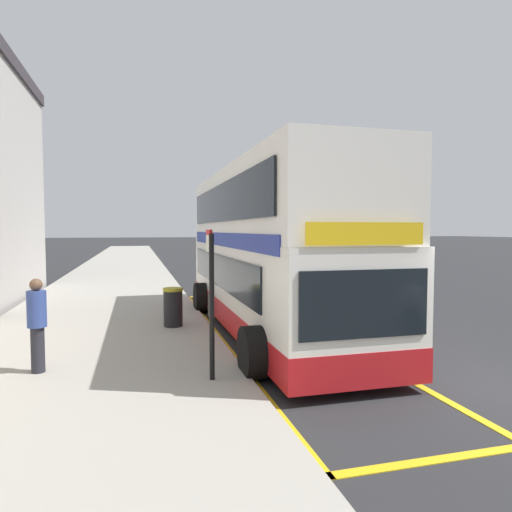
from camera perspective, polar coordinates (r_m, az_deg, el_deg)
The scene contains 8 objects.
ground_plane at distance 38.39m, azimuth -5.94°, elevation -0.82°, with size 260.00×260.00×0.00m, color #28282B.
pavement_near at distance 37.94m, azimuth -16.44°, elevation -0.88°, with size 6.00×76.00×0.14m, color #A39E93.
double_decker_bus at distance 12.44m, azimuth 1.44°, elevation 0.05°, with size 3.29×11.07×4.40m.
bus_bay_markings at distance 12.35m, azimuth 1.65°, elevation -9.64°, with size 2.96×14.16×0.01m.
bus_stop_sign at distance 7.99m, azimuth -5.73°, elevation -4.42°, with size 0.09×0.51×2.64m.
parked_car_black_far at distance 38.34m, azimuth -1.27°, elevation 0.39°, with size 2.09×4.20×1.62m.
pedestrian_waiting_near_sign at distance 9.29m, azimuth -26.01°, elevation -7.45°, with size 0.34×0.34×1.75m.
litter_bin at distance 12.58m, azimuth -10.47°, elevation -6.37°, with size 0.54×0.54×1.05m.
Camera 1 is at (-5.95, -5.83, 2.78)m, focal length 31.56 mm.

